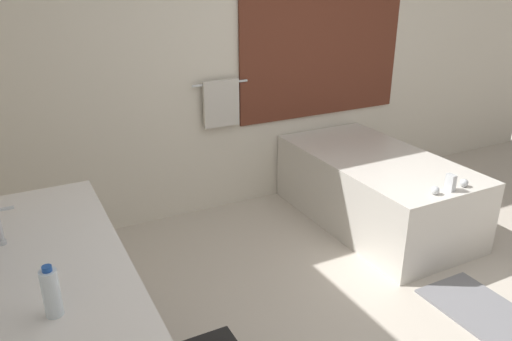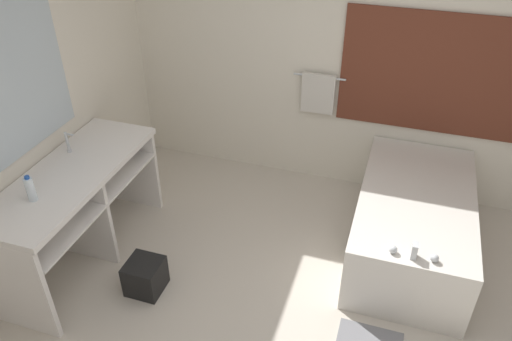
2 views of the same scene
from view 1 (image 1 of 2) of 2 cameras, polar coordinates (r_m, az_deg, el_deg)
ground_plane at (r=3.26m, az=18.10°, el=-18.04°), size 16.00×16.00×0.00m
wall_back_with_blinds at (r=4.39m, az=-0.55°, el=13.02°), size 7.40×0.13×2.70m
vanity_counter at (r=2.49m, az=-21.75°, el=-13.59°), size 0.62×1.64×0.88m
sink_faucet at (r=2.53m, az=-27.23°, el=-5.76°), size 0.09×0.04×0.18m
bathtub at (r=4.35m, az=13.42°, el=-1.73°), size 0.92×1.72×0.71m
water_bottle_1 at (r=1.96m, az=-22.36°, el=-12.76°), size 0.06×0.06×0.20m
bath_mat at (r=3.62m, az=24.42°, el=-14.37°), size 0.46×0.72×0.02m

